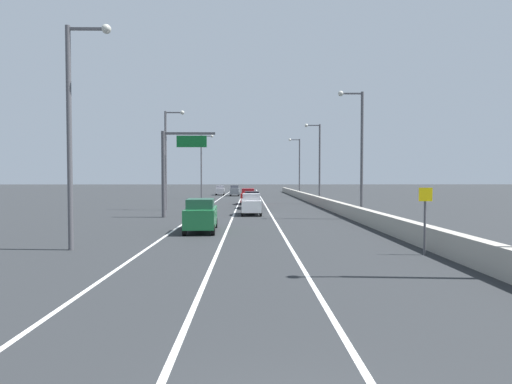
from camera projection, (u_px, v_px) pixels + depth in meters
name	position (u px, v px, depth m)	size (l,w,h in m)	color
ground_plane	(253.00, 199.00, 68.49)	(320.00, 320.00, 0.00)	#26282B
lane_stripe_left	(215.00, 202.00, 59.41)	(0.16, 130.00, 0.00)	silver
lane_stripe_center	(239.00, 202.00, 59.46)	(0.16, 130.00, 0.00)	silver
lane_stripe_right	(263.00, 202.00, 59.52)	(0.16, 130.00, 0.00)	silver
jersey_barrier_right	(330.00, 205.00, 44.62)	(0.60, 120.00, 1.10)	#9E998E
overhead_sign_gantry	(172.00, 163.00, 35.71)	(4.68, 0.36, 7.50)	#47474C
speed_advisory_sign	(425.00, 216.00, 18.24)	(0.60, 0.11, 3.00)	#4C4C51
lamp_post_right_second	(359.00, 146.00, 34.14)	(2.14, 0.44, 10.63)	#4C4C51
lamp_post_right_third	(318.00, 158.00, 54.61)	(2.14, 0.44, 10.63)	#4C4C51
lamp_post_right_fourth	(298.00, 164.00, 75.07)	(2.14, 0.44, 10.63)	#4C4C51
lamp_post_left_near	(74.00, 122.00, 19.40)	(2.14, 0.44, 10.63)	#4C4C51
lamp_post_left_mid	(168.00, 153.00, 43.95)	(2.14, 0.44, 10.63)	#4C4C51
lamp_post_left_far	(203.00, 162.00, 68.52)	(2.14, 0.44, 10.63)	#4C4C51
car_red_0	(248.00, 196.00, 54.10)	(1.99, 4.76, 2.08)	red
car_white_1	(251.00, 204.00, 38.34)	(1.92, 4.35, 2.00)	white
car_gray_2	(235.00, 191.00, 79.45)	(1.78, 4.21, 2.07)	slate
car_silver_3	(220.00, 190.00, 83.71)	(1.92, 4.40, 1.95)	#B7B7BC
car_black_4	(251.00, 200.00, 46.72)	(1.94, 4.55, 1.93)	black
car_green_5	(201.00, 215.00, 26.34)	(2.10, 4.79, 2.12)	#196033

